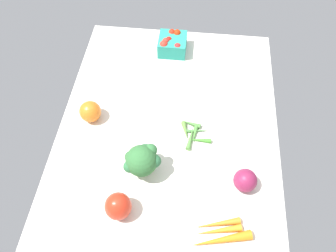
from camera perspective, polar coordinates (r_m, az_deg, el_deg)
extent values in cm
cube|color=silver|center=(117.87, 0.00, -0.83)|extent=(104.00, 76.00, 2.00)
cylinder|color=#A7CE8C|center=(107.14, -4.34, -7.35)|extent=(2.92, 2.92, 3.90)
sphere|color=#336C37|center=(102.19, -4.53, -5.90)|extent=(9.80, 9.80, 9.80)
sphere|color=#2F6C3E|center=(102.07, -6.54, -6.85)|extent=(3.84, 3.84, 3.84)
sphere|color=#336E3A|center=(101.87, -2.94, -4.11)|extent=(3.98, 3.98, 3.98)
sphere|color=#2E693C|center=(104.42, -3.92, -4.20)|extent=(4.32, 4.32, 4.32)
sphere|color=#376837|center=(103.97, -6.41, -5.25)|extent=(3.63, 3.63, 3.63)
sphere|color=#2D653D|center=(102.02, -2.32, -5.96)|extent=(4.16, 4.16, 4.16)
sphere|color=maroon|center=(105.91, 12.98, -9.00)|extent=(7.27, 7.27, 7.27)
cube|color=teal|center=(141.02, 0.76, 13.68)|extent=(11.18, 11.18, 6.40)
sphere|color=red|center=(136.75, -0.74, 13.64)|extent=(3.31, 3.31, 3.31)
sphere|color=red|center=(142.22, 0.67, 15.62)|extent=(2.77, 2.77, 2.77)
sphere|color=red|center=(137.97, -0.40, 14.22)|extent=(2.67, 2.67, 2.67)
sphere|color=red|center=(141.81, 1.55, 15.48)|extent=(3.09, 3.09, 3.09)
sphere|color=red|center=(139.14, 0.15, 14.47)|extent=(2.44, 2.44, 2.44)
sphere|color=red|center=(136.30, 1.55, 13.36)|extent=(2.74, 2.74, 2.74)
cone|color=orange|center=(101.97, 8.33, -16.14)|extent=(5.48, 13.74, 2.10)
cone|color=orange|center=(101.37, 8.56, -17.19)|extent=(5.31, 13.52, 2.17)
cone|color=orange|center=(100.29, 8.92, -18.61)|extent=(7.69, 17.92, 2.91)
cone|color=#418F2D|center=(114.15, 5.33, -2.41)|extent=(1.67, 7.91, 1.57)
cone|color=#4C8343|center=(116.38, 5.02, -0.79)|extent=(2.46, 8.74, 1.30)
cone|color=#4A7F3B|center=(117.68, 3.71, 0.46)|extent=(3.69, 8.05, 1.72)
cone|color=#4A863A|center=(115.25, 4.56, -1.41)|extent=(7.53, 2.48, 1.65)
cone|color=#548C40|center=(114.40, 3.89, -1.93)|extent=(9.84, 3.11, 1.78)
cone|color=#588837|center=(115.71, 2.99, -0.85)|extent=(7.32, 3.60, 1.80)
ellipsoid|color=red|center=(100.20, -8.47, -13.33)|extent=(10.81, 10.81, 8.87)
sphere|color=orange|center=(119.92, -13.07, 2.40)|extent=(7.56, 7.56, 7.56)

